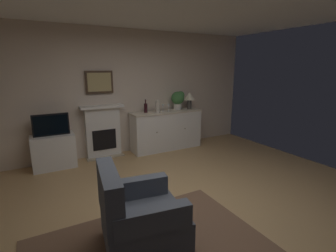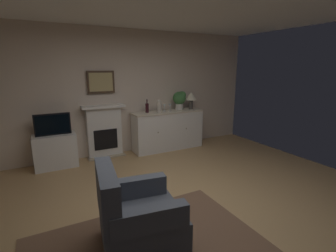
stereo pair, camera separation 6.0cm
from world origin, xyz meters
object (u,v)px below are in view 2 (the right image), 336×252
wine_glass_center (170,106)px  armchair (135,216)px  fireplace_unit (104,131)px  wine_bottle (147,108)px  vase_decorative (159,106)px  table_lamp (191,97)px  potted_plant_small (180,99)px  framed_picture (101,82)px  tv_cabinet (56,151)px  tv_set (53,124)px  wine_glass_left (164,106)px  sideboard_cabinet (168,130)px

wine_glass_center → armchair: bearing=-124.2°
fireplace_unit → wine_bottle: bearing=-8.0°
vase_decorative → table_lamp: bearing=3.3°
table_lamp → vase_decorative: size_ratio=1.42×
potted_plant_small → framed_picture: bearing=174.2°
potted_plant_small → table_lamp: bearing=-9.1°
potted_plant_small → tv_cabinet: bearing=-179.4°
vase_decorative → tv_cabinet: 2.26m
framed_picture → tv_set: size_ratio=0.89×
potted_plant_small → armchair: potted_plant_small is taller
wine_glass_left → armchair: 3.32m
table_lamp → sideboard_cabinet: bearing=-180.0°
tv_set → sideboard_cabinet: bearing=0.2°
fireplace_unit → potted_plant_small: bearing=-4.3°
tv_cabinet → wine_glass_left: bearing=-0.1°
wine_bottle → framed_picture: bearing=169.3°
tv_cabinet → potted_plant_small: (2.72, 0.03, 0.83)m
framed_picture → table_lamp: 2.08m
wine_glass_left → tv_cabinet: bearing=179.9°
wine_bottle → tv_cabinet: size_ratio=0.39×
wine_glass_center → wine_glass_left: bearing=150.4°
table_lamp → wine_glass_center: (-0.59, -0.05, -0.16)m
sideboard_cabinet → wine_bottle: wine_bottle is taller
wine_glass_left → vase_decorative: vase_decorative is taller
sideboard_cabinet → vase_decorative: bearing=-168.4°
framed_picture → sideboard_cabinet: size_ratio=0.33×
tv_cabinet → armchair: (0.58, -2.77, 0.06)m
table_lamp → tv_cabinet: table_lamp is taller
vase_decorative → sideboard_cabinet: bearing=11.6°
framed_picture → tv_set: bearing=-166.7°
fireplace_unit → wine_glass_left: (1.33, -0.17, 0.46)m
wine_bottle → tv_cabinet: wine_bottle is taller
vase_decorative → fireplace_unit: bearing=169.0°
table_lamp → fireplace_unit: bearing=175.0°
framed_picture → fireplace_unit: bearing=-90.0°
armchair → sideboard_cabinet: bearing=56.7°
sideboard_cabinet → wine_glass_center: bearing=-61.5°
fireplace_unit → framed_picture: (-0.00, 0.05, 1.02)m
vase_decorative → wine_glass_center: bearing=-0.6°
sideboard_cabinet → wine_glass_center: size_ratio=10.02×
potted_plant_small → armchair: (-2.15, -2.80, -0.76)m
wine_bottle → vase_decorative: wine_bottle is taller
tv_cabinet → tv_set: size_ratio=1.21×
framed_picture → sideboard_cabinet: framed_picture is taller
wine_glass_left → vase_decorative: size_ratio=0.59×
vase_decorative → tv_cabinet: (-2.14, 0.06, -0.71)m
sideboard_cabinet → table_lamp: table_lamp is taller
wine_bottle → wine_glass_left: bearing=-5.3°
table_lamp → vase_decorative: bearing=-176.7°
tv_set → fireplace_unit: bearing=10.8°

